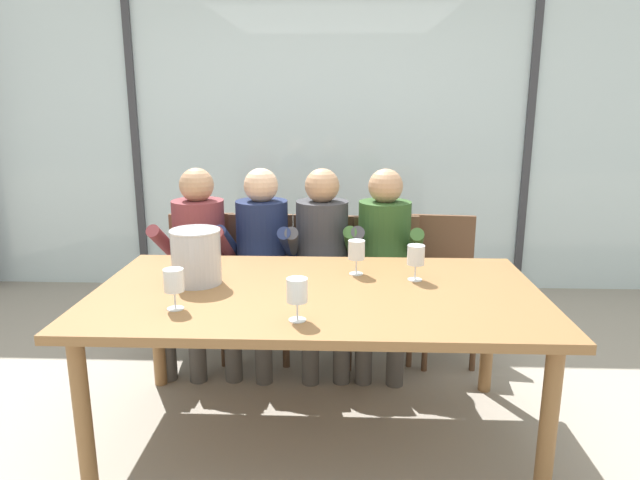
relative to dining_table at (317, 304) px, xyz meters
name	(u,v)px	position (x,y,z in m)	size (l,w,h in m)	color
ground	(324,347)	(0.00, 1.00, -0.68)	(14.00, 14.00, 0.00)	#9E9384
window_glass_panel	(329,137)	(0.00, 2.31, 0.62)	(7.25, 0.03, 2.60)	silver
window_mullion_left	(136,136)	(-1.63, 2.29, 0.62)	(0.06, 0.06, 2.60)	#38383D
window_mullion_right	(528,137)	(1.63, 2.29, 0.62)	(0.06, 0.06, 2.60)	#38383D
hillside_vineyard	(336,155)	(0.00, 6.61, 0.08)	(13.25, 2.40, 1.51)	#568942
dining_table	(317,304)	(0.00, 0.00, 0.00)	(2.05, 1.14, 0.74)	olive
chair_near_curtain	(202,272)	(-0.79, 1.00, -0.16)	(0.49, 0.49, 0.88)	brown
chair_left_of_center	(259,273)	(-0.42, 1.00, -0.16)	(0.44, 0.44, 0.88)	brown
chair_center	(324,275)	(0.00, 0.98, -0.16)	(0.48, 0.48, 0.88)	brown
chair_right_of_center	(388,276)	(0.40, 0.96, -0.16)	(0.48, 0.48, 0.88)	brown
chair_near_window_right	(441,275)	(0.75, 1.01, -0.16)	(0.48, 0.48, 0.88)	brown
person_maroon_top	(196,253)	(-0.78, 0.84, 0.01)	(0.48, 0.63, 1.20)	brown
person_navy_polo	(260,254)	(-0.39, 0.84, 0.01)	(0.49, 0.63, 1.20)	#192347
person_charcoal_jacket	(323,254)	(0.00, 0.84, 0.01)	(0.49, 0.63, 1.20)	#38383D
person_olive_shirt	(383,255)	(0.37, 0.84, 0.01)	(0.49, 0.63, 1.20)	#2D5123
ice_bucket_primary	(196,256)	(-0.58, 0.08, 0.20)	(0.24, 0.24, 0.26)	#B7B7BC
wine_glass_by_left_taster	(416,257)	(0.47, 0.16, 0.19)	(0.08, 0.08, 0.17)	silver
wine_glass_near_bucket	(297,291)	(-0.06, -0.38, 0.19)	(0.08, 0.08, 0.17)	silver
wine_glass_center_pour	(356,251)	(0.19, 0.25, 0.19)	(0.08, 0.08, 0.17)	silver
wine_glass_by_right_taster	(174,282)	(-0.58, -0.27, 0.19)	(0.08, 0.08, 0.17)	silver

